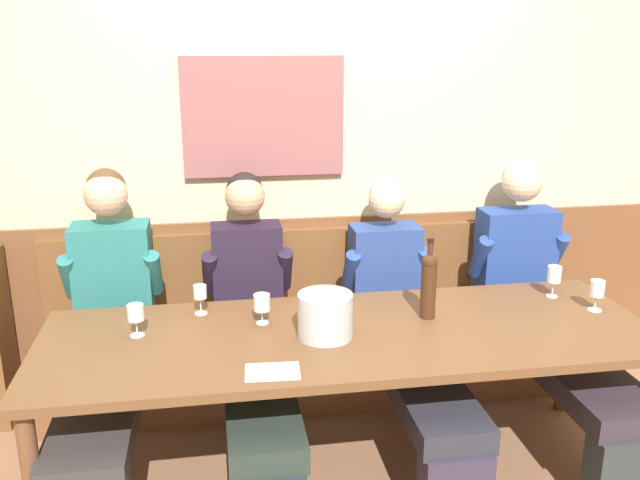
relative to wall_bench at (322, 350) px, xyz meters
name	(u,v)px	position (x,y,z in m)	size (l,w,h in m)	color
room_wall_back	(314,143)	(0.00, 0.26, 1.12)	(6.80, 0.12, 2.80)	beige
wood_wainscot_panel	(316,301)	(0.00, 0.21, 0.22)	(6.80, 0.03, 1.00)	brown
wall_bench	(322,350)	(0.00, 0.00, 0.00)	(2.98, 0.42, 0.94)	brown
dining_table	(350,345)	(0.00, -0.74, 0.38)	(2.68, 0.91, 0.73)	brown
person_right_seat	(107,328)	(-1.08, -0.37, 0.38)	(0.49, 1.36, 1.34)	#2E2932
person_center_right_seat	(253,326)	(-0.40, -0.40, 0.35)	(0.47, 1.35, 1.30)	#242E35
person_center_left_seat	(404,322)	(0.34, -0.41, 0.32)	(0.47, 1.35, 1.25)	#342D40
person_left_seat	(544,304)	(1.10, -0.39, 0.36)	(0.52, 1.36, 1.34)	#2D3437
ice_bucket	(325,316)	(-0.12, -0.77, 0.54)	(0.24, 0.24, 0.19)	#B5BDC3
wine_bottle_green_tall	(429,283)	(0.38, -0.64, 0.61)	(0.07, 0.07, 0.38)	#432515
wine_glass_near_bucket	(200,294)	(-0.64, -0.43, 0.54)	(0.06, 0.06, 0.14)	silver
wine_glass_mid_right	(136,314)	(-0.91, -0.63, 0.55)	(0.07, 0.07, 0.14)	silver
wine_glass_center_front	(262,303)	(-0.37, -0.58, 0.54)	(0.07, 0.07, 0.14)	silver
wine_glass_mid_left	(597,289)	(1.19, -0.69, 0.55)	(0.07, 0.07, 0.15)	silver
wine_glass_center_rear	(554,275)	(1.07, -0.49, 0.56)	(0.07, 0.07, 0.16)	silver
tasting_sheet_left_guest	(272,372)	(-0.37, -1.06, 0.45)	(0.21, 0.15, 0.00)	white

